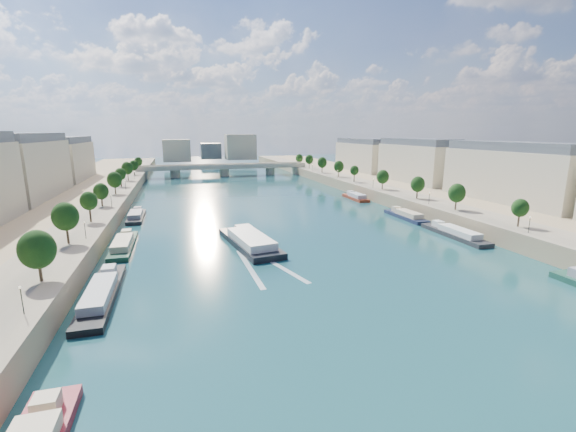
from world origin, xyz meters
TOP-DOWN VIEW (x-y plane):
  - ground at (0.00, 100.00)m, footprint 700.00×700.00m
  - quay_left at (-72.00, 100.00)m, footprint 44.00×520.00m
  - quay_right at (72.00, 100.00)m, footprint 44.00×520.00m
  - pave_left at (-57.00, 100.00)m, footprint 14.00×520.00m
  - pave_right at (57.00, 100.00)m, footprint 14.00×520.00m
  - trees_left at (-55.00, 102.00)m, footprint 4.80×268.80m
  - trees_right at (55.00, 110.00)m, footprint 4.80×268.80m
  - lamps_left at (-52.50, 90.00)m, footprint 0.36×200.36m
  - lamps_right at (52.50, 105.00)m, footprint 0.36×200.36m
  - buildings_right at (85.00, 112.00)m, footprint 16.00×226.00m
  - skyline at (3.19, 319.52)m, footprint 79.00×42.00m
  - bridge at (0.00, 235.44)m, footprint 112.00×12.00m
  - tour_barge at (-13.35, 70.06)m, footprint 13.13×31.23m
  - wake at (-13.35, 53.52)m, footprint 11.49×26.02m
  - moored_barges_left at (-45.50, 42.84)m, footprint 5.00×158.67m
  - moored_barges_right at (45.50, 56.32)m, footprint 5.00×156.39m

SIDE VIEW (x-z plane):
  - ground at x=0.00m, z-range 0.00..0.00m
  - wake at x=-13.35m, z-range 0.00..0.04m
  - moored_barges_left at x=-45.50m, z-range -0.96..2.64m
  - moored_barges_right at x=45.50m, z-range -0.96..2.64m
  - tour_barge at x=-13.35m, z-range -0.86..3.24m
  - quay_left at x=-72.00m, z-range 0.00..5.00m
  - quay_right at x=72.00m, z-range 0.00..5.00m
  - pave_left at x=-57.00m, z-range 5.00..5.10m
  - pave_right at x=57.00m, z-range 5.00..5.10m
  - bridge at x=0.00m, z-range 1.01..9.16m
  - lamps_left at x=-52.50m, z-range 5.64..9.92m
  - lamps_right at x=52.50m, z-range 5.64..9.92m
  - trees_left at x=-55.00m, z-range 6.35..14.61m
  - trees_right at x=55.00m, z-range 6.35..14.61m
  - skyline at x=3.19m, z-range 3.66..25.66m
  - buildings_right at x=85.00m, z-range 4.85..28.05m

